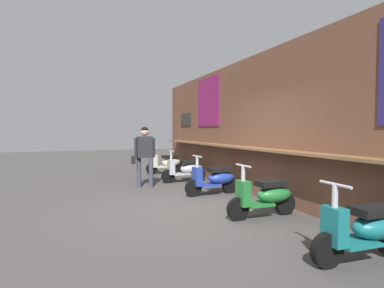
% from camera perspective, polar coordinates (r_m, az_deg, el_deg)
% --- Properties ---
extents(ground_plane, '(38.72, 38.72, 0.00)m').
position_cam_1_polar(ground_plane, '(6.24, -0.42, -11.98)').
color(ground_plane, '#474442').
extents(market_stall_facade, '(13.83, 0.61, 3.35)m').
position_cam_1_polar(market_stall_facade, '(7.04, 15.07, 3.34)').
color(market_stall_facade, brown).
rests_on(market_stall_facade, ground_plane).
extents(scooter_cream, '(0.49, 1.40, 0.97)m').
position_cam_1_polar(scooter_cream, '(11.23, -4.66, -3.47)').
color(scooter_cream, beige).
rests_on(scooter_cream, ground_plane).
extents(scooter_silver, '(0.46, 1.40, 0.97)m').
position_cam_1_polar(scooter_silver, '(9.36, -1.07, -4.67)').
color(scooter_silver, '#B2B5BA').
rests_on(scooter_silver, ground_plane).
extents(scooter_blue, '(0.46, 1.40, 0.97)m').
position_cam_1_polar(scooter_blue, '(7.55, 4.31, -6.42)').
color(scooter_blue, '#233D9E').
rests_on(scooter_blue, ground_plane).
extents(scooter_green, '(0.46, 1.40, 0.97)m').
position_cam_1_polar(scooter_green, '(5.77, 13.60, -9.28)').
color(scooter_green, '#237533').
rests_on(scooter_green, ground_plane).
extents(scooter_teal, '(0.47, 1.40, 0.97)m').
position_cam_1_polar(scooter_teal, '(4.34, 29.62, -13.52)').
color(scooter_teal, '#197075').
rests_on(scooter_teal, ground_plane).
extents(shopper_with_handbag, '(0.30, 0.66, 1.66)m').
position_cam_1_polar(shopper_with_handbag, '(8.48, -8.86, -1.23)').
color(shopper_with_handbag, '#383D4C').
rests_on(shopper_with_handbag, ground_plane).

